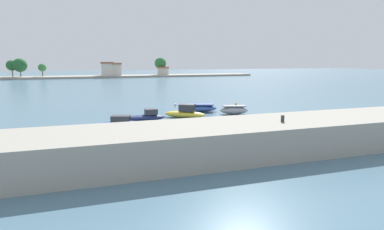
{
  "coord_description": "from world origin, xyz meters",
  "views": [
    {
      "loc": [
        -13.69,
        -27.41,
        7.3
      ],
      "look_at": [
        -1.97,
        9.04,
        0.45
      ],
      "focal_mm": 28.86,
      "sensor_mm": 36.0,
      "label": 1
    }
  ],
  "objects_px": {
    "moored_boat_4": "(234,110)",
    "mooring_buoy_0": "(175,105)",
    "moored_boat_3": "(199,108)",
    "mooring_buoy_3": "(63,138)",
    "moored_boat_2": "(185,113)",
    "moored_boat_0": "(123,124)",
    "mooring_buoy_2": "(236,104)",
    "mooring_buoy_1": "(209,121)",
    "mooring_bollard": "(283,119)",
    "moored_boat_1": "(146,117)",
    "mooring_buoy_4": "(130,133)"
  },
  "relations": [
    {
      "from": "moored_boat_1",
      "to": "moored_boat_3",
      "type": "xyz_separation_m",
      "value": [
        8.32,
        4.35,
        0.04
      ]
    },
    {
      "from": "moored_boat_2",
      "to": "moored_boat_3",
      "type": "distance_m",
      "value": 4.99
    },
    {
      "from": "mooring_bollard",
      "to": "moored_boat_3",
      "type": "bearing_deg",
      "value": 89.03
    },
    {
      "from": "mooring_bollard",
      "to": "moored_boat_2",
      "type": "xyz_separation_m",
      "value": [
        -2.86,
        16.98,
        -2.16
      ]
    },
    {
      "from": "mooring_buoy_4",
      "to": "moored_boat_2",
      "type": "bearing_deg",
      "value": 42.25
    },
    {
      "from": "moored_boat_3",
      "to": "mooring_buoy_2",
      "type": "distance_m",
      "value": 8.82
    },
    {
      "from": "mooring_buoy_1",
      "to": "mooring_buoy_2",
      "type": "distance_m",
      "value": 15.03
    },
    {
      "from": "moored_boat_0",
      "to": "moored_boat_1",
      "type": "distance_m",
      "value": 4.77
    },
    {
      "from": "moored_boat_4",
      "to": "mooring_buoy_4",
      "type": "relative_size",
      "value": 10.18
    },
    {
      "from": "mooring_bollard",
      "to": "mooring_buoy_4",
      "type": "relative_size",
      "value": 1.36
    },
    {
      "from": "moored_boat_4",
      "to": "moored_boat_2",
      "type": "bearing_deg",
      "value": -160.8
    },
    {
      "from": "moored_boat_3",
      "to": "mooring_buoy_3",
      "type": "height_order",
      "value": "moored_boat_3"
    },
    {
      "from": "mooring_bollard",
      "to": "mooring_buoy_4",
      "type": "distance_m",
      "value": 14.78
    },
    {
      "from": "moored_boat_3",
      "to": "mooring_buoy_3",
      "type": "distance_m",
      "value": 20.45
    },
    {
      "from": "mooring_buoy_1",
      "to": "moored_boat_3",
      "type": "bearing_deg",
      "value": 79.15
    },
    {
      "from": "moored_boat_0",
      "to": "moored_boat_3",
      "type": "xyz_separation_m",
      "value": [
        11.43,
        7.96,
        0.02
      ]
    },
    {
      "from": "mooring_buoy_4",
      "to": "mooring_buoy_2",
      "type": "bearing_deg",
      "value": 38.72
    },
    {
      "from": "mooring_bollard",
      "to": "mooring_buoy_3",
      "type": "xyz_separation_m",
      "value": [
        -16.87,
        9.77,
        -2.58
      ]
    },
    {
      "from": "moored_boat_4",
      "to": "mooring_buoy_3",
      "type": "bearing_deg",
      "value": -144.35
    },
    {
      "from": "mooring_bollard",
      "to": "mooring_buoy_0",
      "type": "height_order",
      "value": "mooring_bollard"
    },
    {
      "from": "mooring_buoy_0",
      "to": "mooring_buoy_2",
      "type": "relative_size",
      "value": 1.08
    },
    {
      "from": "mooring_buoy_1",
      "to": "moored_boat_1",
      "type": "bearing_deg",
      "value": 153.9
    },
    {
      "from": "moored_boat_0",
      "to": "moored_boat_2",
      "type": "bearing_deg",
      "value": 43.59
    },
    {
      "from": "moored_boat_2",
      "to": "mooring_buoy_3",
      "type": "height_order",
      "value": "moored_boat_2"
    },
    {
      "from": "mooring_buoy_1",
      "to": "mooring_buoy_2",
      "type": "xyz_separation_m",
      "value": [
        9.25,
        11.85,
        -0.01
      ]
    },
    {
      "from": "mooring_buoy_3",
      "to": "mooring_buoy_1",
      "type": "bearing_deg",
      "value": 11.97
    },
    {
      "from": "moored_boat_1",
      "to": "moored_boat_3",
      "type": "relative_size",
      "value": 0.91
    },
    {
      "from": "mooring_buoy_3",
      "to": "mooring_buoy_0",
      "type": "bearing_deg",
      "value": 48.68
    },
    {
      "from": "moored_boat_1",
      "to": "mooring_buoy_2",
      "type": "bearing_deg",
      "value": 29.62
    },
    {
      "from": "moored_boat_2",
      "to": "mooring_buoy_3",
      "type": "bearing_deg",
      "value": -119.63
    },
    {
      "from": "moored_boat_4",
      "to": "moored_boat_1",
      "type": "bearing_deg",
      "value": -159.79
    },
    {
      "from": "moored_boat_4",
      "to": "mooring_buoy_0",
      "type": "xyz_separation_m",
      "value": [
        -5.68,
        9.85,
        -0.37
      ]
    },
    {
      "from": "moored_boat_2",
      "to": "moored_boat_3",
      "type": "height_order",
      "value": "moored_boat_2"
    },
    {
      "from": "moored_boat_2",
      "to": "mooring_buoy_3",
      "type": "relative_size",
      "value": 13.01
    },
    {
      "from": "moored_boat_0",
      "to": "mooring_buoy_2",
      "type": "xyz_separation_m",
      "value": [
        19.2,
        12.11,
        -0.33
      ]
    },
    {
      "from": "moored_boat_1",
      "to": "moored_boat_2",
      "type": "height_order",
      "value": "moored_boat_2"
    },
    {
      "from": "mooring_bollard",
      "to": "mooring_buoy_1",
      "type": "bearing_deg",
      "value": 94.91
    },
    {
      "from": "mooring_bollard",
      "to": "moored_boat_0",
      "type": "xyz_separation_m",
      "value": [
        -11.08,
        12.84,
        -2.27
      ]
    },
    {
      "from": "mooring_buoy_0",
      "to": "mooring_buoy_4",
      "type": "distance_m",
      "value": 19.69
    },
    {
      "from": "moored_boat_2",
      "to": "moored_boat_3",
      "type": "xyz_separation_m",
      "value": [
        3.21,
        3.82,
        -0.09
      ]
    },
    {
      "from": "moored_boat_4",
      "to": "mooring_buoy_2",
      "type": "height_order",
      "value": "moored_boat_4"
    },
    {
      "from": "moored_boat_0",
      "to": "mooring_buoy_2",
      "type": "bearing_deg",
      "value": 49.1
    },
    {
      "from": "moored_boat_2",
      "to": "moored_boat_3",
      "type": "relative_size",
      "value": 1.01
    },
    {
      "from": "mooring_bollard",
      "to": "mooring_buoy_1",
      "type": "relative_size",
      "value": 1.4
    },
    {
      "from": "moored_boat_3",
      "to": "mooring_buoy_2",
      "type": "bearing_deg",
      "value": 43.77
    },
    {
      "from": "moored_boat_0",
      "to": "moored_boat_1",
      "type": "bearing_deg",
      "value": 66.08
    },
    {
      "from": "moored_boat_0",
      "to": "moored_boat_3",
      "type": "relative_size",
      "value": 1.06
    },
    {
      "from": "moored_boat_4",
      "to": "mooring_buoy_0",
      "type": "height_order",
      "value": "moored_boat_4"
    },
    {
      "from": "mooring_buoy_3",
      "to": "mooring_buoy_4",
      "type": "relative_size",
      "value": 1.05
    },
    {
      "from": "moored_boat_3",
      "to": "mooring_buoy_0",
      "type": "relative_size",
      "value": 13.18
    }
  ]
}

